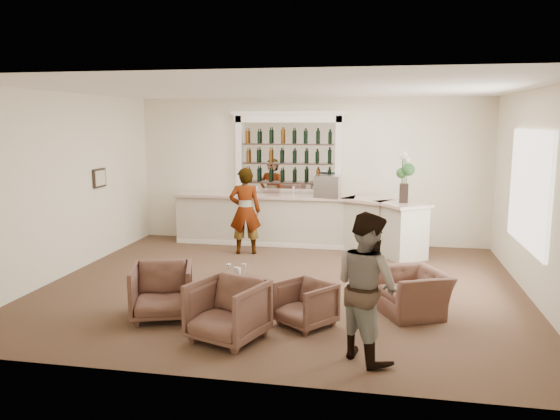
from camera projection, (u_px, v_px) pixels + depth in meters
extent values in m
plane|color=brown|center=(282.00, 286.00, 9.34)|extent=(8.00, 8.00, 0.00)
cube|color=#F0E4C7|center=(310.00, 171.00, 12.46)|extent=(8.00, 0.04, 3.30)
cube|color=#F0E4C7|center=(64.00, 185.00, 9.81)|extent=(0.04, 7.00, 3.30)
cube|color=#F0E4C7|center=(539.00, 196.00, 8.33)|extent=(0.04, 7.00, 3.30)
cube|color=white|center=(282.00, 89.00, 8.80)|extent=(8.00, 7.00, 0.04)
cube|color=white|center=(529.00, 189.00, 8.81)|extent=(0.05, 2.40, 1.90)
cube|color=black|center=(99.00, 178.00, 10.97)|extent=(0.04, 0.46, 0.38)
cube|color=beige|center=(101.00, 178.00, 10.96)|extent=(0.01, 0.38, 0.30)
cube|color=beige|center=(264.00, 220.00, 12.49)|extent=(4.00, 0.70, 1.08)
cube|color=beige|center=(264.00, 196.00, 12.38)|extent=(4.10, 0.82, 0.06)
cube|color=beige|center=(368.00, 226.00, 11.83)|extent=(1.12, 1.04, 1.08)
cube|color=beige|center=(369.00, 200.00, 11.72)|extent=(1.27, 1.19, 0.06)
cube|color=beige|center=(402.00, 232.00, 11.20)|extent=(1.08, 1.14, 1.08)
cube|color=beige|center=(403.00, 204.00, 11.09)|extent=(1.24, 1.29, 0.06)
cube|color=white|center=(261.00, 244.00, 12.25)|extent=(4.00, 0.06, 0.10)
cube|color=white|center=(289.00, 158.00, 12.49)|extent=(2.15, 0.02, 1.65)
cube|color=white|center=(240.00, 179.00, 12.72)|extent=(0.14, 0.16, 2.90)
cube|color=white|center=(338.00, 181.00, 12.30)|extent=(0.14, 0.16, 2.90)
cube|color=white|center=(288.00, 118.00, 12.28)|extent=(2.52, 0.16, 0.18)
cube|color=white|center=(288.00, 113.00, 12.26)|extent=(2.64, 0.20, 0.08)
cube|color=#332219|center=(288.00, 183.00, 12.47)|extent=(2.05, 0.20, 0.03)
cube|color=#332219|center=(288.00, 164.00, 12.40)|extent=(2.05, 0.20, 0.03)
cube|color=#332219|center=(288.00, 144.00, 12.33)|extent=(2.05, 0.20, 0.03)
cylinder|color=#543524|center=(237.00, 295.00, 8.04)|extent=(0.66, 0.66, 0.50)
imported|color=gray|center=(245.00, 211.00, 11.45)|extent=(0.75, 0.59, 1.83)
imported|color=gray|center=(367.00, 286.00, 6.37)|extent=(1.07, 1.08, 1.76)
imported|color=brown|center=(162.00, 291.00, 7.76)|extent=(1.06, 1.08, 0.78)
imported|color=brown|center=(228.00, 310.00, 6.97)|extent=(1.09, 1.10, 0.79)
imported|color=brown|center=(305.00, 304.00, 7.47)|extent=(0.95, 0.95, 0.63)
imported|color=brown|center=(412.00, 292.00, 7.94)|extent=(1.20, 1.26, 0.64)
cube|color=#B8B8BD|center=(327.00, 186.00, 11.88)|extent=(0.56, 0.48, 0.47)
cube|color=black|center=(404.00, 193.00, 11.10)|extent=(0.17, 0.17, 0.39)
cube|color=silver|center=(237.00, 272.00, 8.13)|extent=(0.08, 0.08, 0.12)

